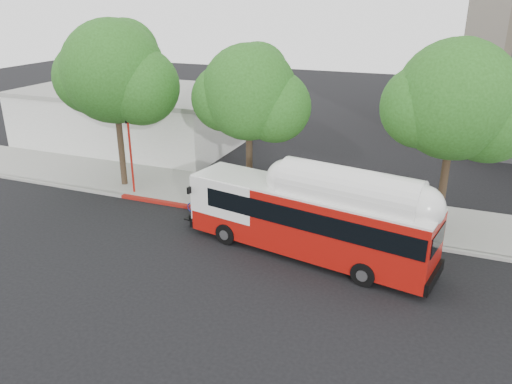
# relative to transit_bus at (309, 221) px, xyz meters

# --- Properties ---
(ground) EXTENTS (120.00, 120.00, 0.00)m
(ground) POSITION_rel_transit_bus_xyz_m (-3.76, -1.23, -1.64)
(ground) COLOR black
(ground) RESTS_ON ground
(sidewalk) EXTENTS (60.00, 5.00, 0.15)m
(sidewalk) POSITION_rel_transit_bus_xyz_m (-3.76, 5.27, -1.56)
(sidewalk) COLOR gray
(sidewalk) RESTS_ON ground
(curb_strip) EXTENTS (60.00, 0.30, 0.15)m
(curb_strip) POSITION_rel_transit_bus_xyz_m (-3.76, 2.67, -1.56)
(curb_strip) COLOR gray
(curb_strip) RESTS_ON ground
(red_curb_segment) EXTENTS (10.00, 0.32, 0.16)m
(red_curb_segment) POSITION_rel_transit_bus_xyz_m (-6.76, 2.67, -1.56)
(red_curb_segment) COLOR maroon
(red_curb_segment) RESTS_ON ground
(street_tree_left) EXTENTS (6.67, 5.80, 9.74)m
(street_tree_left) POSITION_rel_transit_bus_xyz_m (-12.29, 4.33, 4.97)
(street_tree_left) COLOR #2D2116
(street_tree_left) RESTS_ON ground
(street_tree_mid) EXTENTS (5.75, 5.00, 8.62)m
(street_tree_mid) POSITION_rel_transit_bus_xyz_m (-4.35, 4.83, 4.27)
(street_tree_mid) COLOR #2D2116
(street_tree_mid) RESTS_ON ground
(street_tree_right) EXTENTS (6.21, 5.40, 9.18)m
(street_tree_right) POSITION_rel_transit_bus_xyz_m (5.68, 4.63, 4.62)
(street_tree_right) COLOR #2D2116
(street_tree_right) RESTS_ON ground
(low_commercial_bldg) EXTENTS (16.20, 10.20, 4.25)m
(low_commercial_bldg) POSITION_rel_transit_bus_xyz_m (-17.76, 12.77, 0.51)
(low_commercial_bldg) COLOR silver
(low_commercial_bldg) RESTS_ON ground
(transit_bus) EXTENTS (12.04, 4.43, 3.51)m
(transit_bus) POSITION_rel_transit_bus_xyz_m (0.00, 0.00, 0.00)
(transit_bus) COLOR #A3110B
(transit_bus) RESTS_ON ground
(signal_pole) EXTENTS (0.13, 0.43, 4.49)m
(signal_pole) POSITION_rel_transit_bus_xyz_m (-11.44, 3.35, 0.67)
(signal_pole) COLOR red
(signal_pole) RESTS_ON ground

